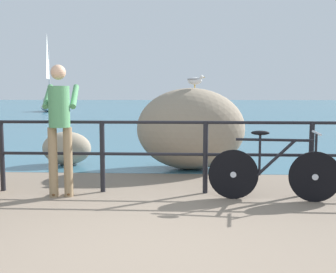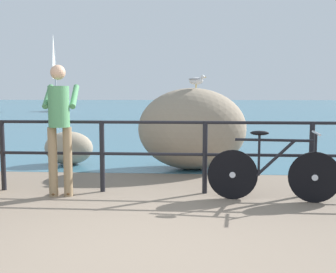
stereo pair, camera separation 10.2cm
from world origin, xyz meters
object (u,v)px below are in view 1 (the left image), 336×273
at_px(breakwater_boulder_main, 191,129).
at_px(seagull, 195,80).
at_px(breakwater_boulder_left, 67,148).
at_px(bicycle, 274,171).
at_px(person_at_railing, 60,124).
at_px(sailboat, 50,103).

relative_size(breakwater_boulder_main, seagull, 5.83).
bearing_deg(breakwater_boulder_left, breakwater_boulder_main, -7.92).
bearing_deg(bicycle, breakwater_boulder_left, 150.44).
bearing_deg(bicycle, person_at_railing, -175.41).
relative_size(bicycle, breakwater_boulder_main, 0.85).
xyz_separation_m(seagull, sailboat, (-11.32, 24.79, -0.93)).
xyz_separation_m(bicycle, breakwater_boulder_main, (-1.08, 2.18, 0.36)).
bearing_deg(breakwater_boulder_left, sailboat, 109.88).
bearing_deg(person_at_railing, sailboat, 9.85).
bearing_deg(breakwater_boulder_left, seagull, -9.84).
xyz_separation_m(person_at_railing, sailboat, (-9.47, 26.80, -0.28)).
bearing_deg(bicycle, sailboat, 120.67).
xyz_separation_m(person_at_railing, breakwater_boulder_main, (1.77, 2.11, -0.24)).
bearing_deg(seagull, breakwater_boulder_main, 138.63).
bearing_deg(sailboat, person_at_railing, -173.04).
bearing_deg(sailboat, bicycle, -167.87).
distance_m(breakwater_boulder_main, seagull, 0.90).
bearing_deg(seagull, bicycle, -52.79).
bearing_deg(bicycle, seagull, 121.75).
height_order(bicycle, seagull, seagull).
distance_m(person_at_railing, seagull, 2.81).
height_order(person_at_railing, breakwater_boulder_left, person_at_railing).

